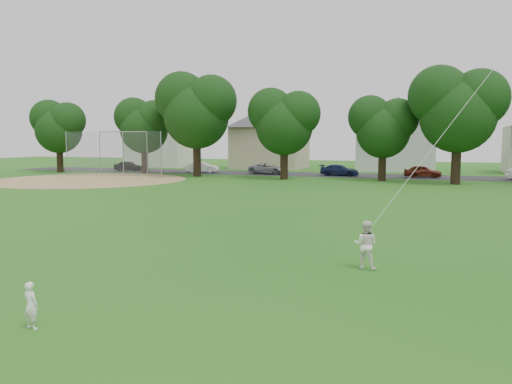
% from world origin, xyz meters
% --- Properties ---
extents(ground, '(160.00, 160.00, 0.00)m').
position_xyz_m(ground, '(0.00, 0.00, 0.00)').
color(ground, '#1C5F15').
rests_on(ground, ground).
extents(street, '(90.00, 7.00, 0.01)m').
position_xyz_m(street, '(0.00, 42.00, 0.01)').
color(street, '#2D2D30').
rests_on(street, ground).
extents(dirt_infield, '(18.00, 18.00, 0.02)m').
position_xyz_m(dirt_infield, '(-26.00, 28.00, 0.01)').
color(dirt_infield, '#9E7F51').
rests_on(dirt_infield, ground).
extents(toddler, '(0.37, 0.26, 0.94)m').
position_xyz_m(toddler, '(-3.29, -2.93, 0.47)').
color(toddler, white).
rests_on(toddler, ground).
extents(older_boy, '(0.71, 0.57, 1.39)m').
position_xyz_m(older_boy, '(2.27, 3.87, 0.70)').
color(older_boy, white).
rests_on(older_boy, ground).
extents(kite, '(2.79, 2.98, 9.33)m').
position_xyz_m(kite, '(4.57, 6.27, 4.27)').
color(kite, white).
rests_on(kite, ground).
extents(baseball_backstop, '(10.33, 2.51, 4.53)m').
position_xyz_m(baseball_backstop, '(-25.83, 32.91, 2.26)').
color(baseball_backstop, gray).
rests_on(baseball_backstop, ground).
extents(tree_row, '(80.77, 8.98, 10.82)m').
position_xyz_m(tree_row, '(3.51, 35.51, 6.27)').
color(tree_row, black).
rests_on(tree_row, ground).
extents(parked_cars, '(46.44, 2.32, 1.26)m').
position_xyz_m(parked_cars, '(-8.55, 41.00, 0.61)').
color(parked_cars, black).
rests_on(parked_cars, ground).
extents(house_row, '(76.63, 13.02, 10.35)m').
position_xyz_m(house_row, '(-0.11, 52.00, 4.92)').
color(house_row, white).
rests_on(house_row, ground).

